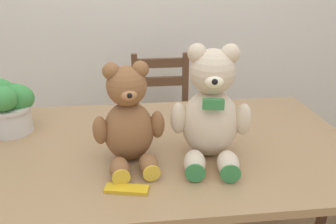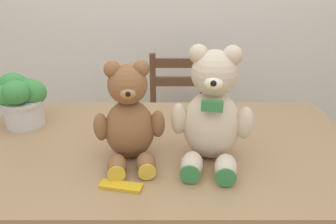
{
  "view_description": "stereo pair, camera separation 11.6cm",
  "coord_description": "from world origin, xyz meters",
  "px_view_note": "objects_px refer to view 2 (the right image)",
  "views": [
    {
      "loc": [
        -0.1,
        -0.71,
        1.39
      ],
      "look_at": [
        0.02,
        0.35,
        0.94
      ],
      "focal_mm": 35.0,
      "sensor_mm": 36.0,
      "label": 1
    },
    {
      "loc": [
        0.02,
        -0.72,
        1.39
      ],
      "look_at": [
        0.02,
        0.35,
        0.94
      ],
      "focal_mm": 35.0,
      "sensor_mm": 36.0,
      "label": 2
    }
  ],
  "objects_px": {
    "wooden_chair_behind": "(178,124)",
    "teddy_bear_right": "(211,113)",
    "potted_plant": "(20,98)",
    "chocolate_bar": "(120,186)",
    "teddy_bear_left": "(129,119)"
  },
  "relations": [
    {
      "from": "teddy_bear_right",
      "to": "chocolate_bar",
      "type": "distance_m",
      "value": 0.4
    },
    {
      "from": "wooden_chair_behind",
      "to": "teddy_bear_right",
      "type": "xyz_separation_m",
      "value": [
        0.08,
        -0.93,
        0.48
      ]
    },
    {
      "from": "teddy_bear_right",
      "to": "chocolate_bar",
      "type": "xyz_separation_m",
      "value": [
        -0.3,
        -0.18,
        -0.17
      ]
    },
    {
      "from": "wooden_chair_behind",
      "to": "potted_plant",
      "type": "height_order",
      "value": "potted_plant"
    },
    {
      "from": "teddy_bear_right",
      "to": "potted_plant",
      "type": "height_order",
      "value": "teddy_bear_right"
    },
    {
      "from": "wooden_chair_behind",
      "to": "teddy_bear_right",
      "type": "height_order",
      "value": "teddy_bear_right"
    },
    {
      "from": "teddy_bear_left",
      "to": "chocolate_bar",
      "type": "relative_size",
      "value": 2.66
    },
    {
      "from": "wooden_chair_behind",
      "to": "potted_plant",
      "type": "xyz_separation_m",
      "value": [
        -0.71,
        -0.65,
        0.43
      ]
    },
    {
      "from": "wooden_chair_behind",
      "to": "teddy_bear_right",
      "type": "bearing_deg",
      "value": 95.17
    },
    {
      "from": "teddy_bear_left",
      "to": "chocolate_bar",
      "type": "height_order",
      "value": "teddy_bear_left"
    },
    {
      "from": "teddy_bear_left",
      "to": "potted_plant",
      "type": "bearing_deg",
      "value": -36.43
    },
    {
      "from": "wooden_chair_behind",
      "to": "teddy_bear_left",
      "type": "height_order",
      "value": "teddy_bear_left"
    },
    {
      "from": "potted_plant",
      "to": "chocolate_bar",
      "type": "bearing_deg",
      "value": -43.69
    },
    {
      "from": "teddy_bear_left",
      "to": "chocolate_bar",
      "type": "bearing_deg",
      "value": 78.63
    },
    {
      "from": "potted_plant",
      "to": "wooden_chair_behind",
      "type": "bearing_deg",
      "value": 42.42
    }
  ]
}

